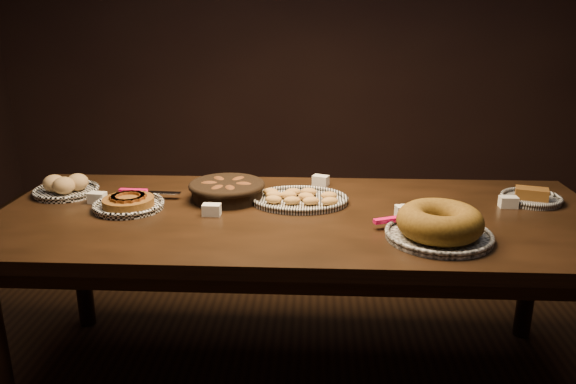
{
  "coord_description": "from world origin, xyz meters",
  "views": [
    {
      "loc": [
        0.06,
        -2.08,
        1.5
      ],
      "look_at": [
        -0.05,
        0.05,
        0.82
      ],
      "focal_mm": 35.0,
      "sensor_mm": 36.0,
      "label": 1
    }
  ],
  "objects_px": {
    "apple_tart_plate": "(129,203)",
    "buffet_table": "(299,230)",
    "bundt_cake_plate": "(439,225)",
    "madeleine_platter": "(299,199)"
  },
  "relations": [
    {
      "from": "apple_tart_plate",
      "to": "buffet_table",
      "type": "bearing_deg",
      "value": -18.79
    },
    {
      "from": "buffet_table",
      "to": "bundt_cake_plate",
      "type": "xyz_separation_m",
      "value": [
        0.49,
        -0.24,
        0.12
      ]
    },
    {
      "from": "apple_tart_plate",
      "to": "madeleine_platter",
      "type": "distance_m",
      "value": 0.69
    },
    {
      "from": "buffet_table",
      "to": "madeleine_platter",
      "type": "distance_m",
      "value": 0.16
    },
    {
      "from": "buffet_table",
      "to": "apple_tart_plate",
      "type": "bearing_deg",
      "value": 178.21
    },
    {
      "from": "buffet_table",
      "to": "bundt_cake_plate",
      "type": "height_order",
      "value": "bundt_cake_plate"
    },
    {
      "from": "apple_tart_plate",
      "to": "madeleine_platter",
      "type": "relative_size",
      "value": 0.82
    },
    {
      "from": "madeleine_platter",
      "to": "buffet_table",
      "type": "bearing_deg",
      "value": -107.67
    },
    {
      "from": "buffet_table",
      "to": "madeleine_platter",
      "type": "height_order",
      "value": "madeleine_platter"
    },
    {
      "from": "madeleine_platter",
      "to": "bundt_cake_plate",
      "type": "relative_size",
      "value": 0.98
    }
  ]
}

